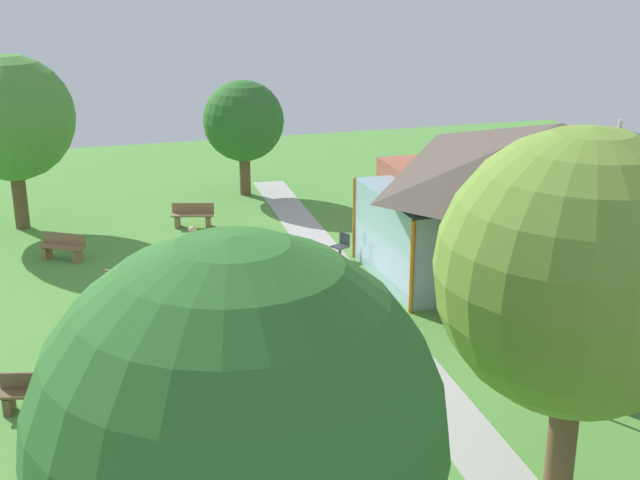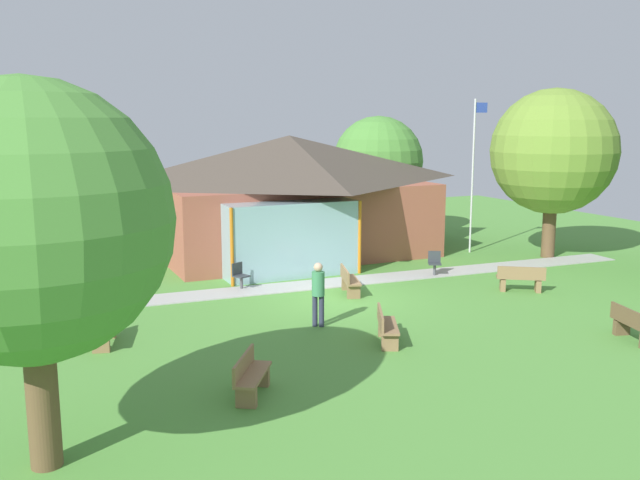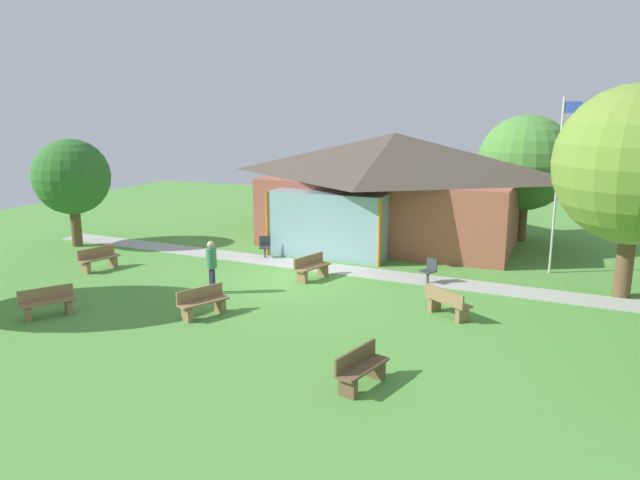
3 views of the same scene
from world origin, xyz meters
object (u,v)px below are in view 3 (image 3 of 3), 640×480
(bench_rear_near_path, at_px, (312,268))
(tree_east_hedge, at_px, (636,165))
(bench_mid_left, at_px, (99,259))
(tree_behind_pavilion_right, at_px, (526,163))
(pavilion, at_px, (392,186))
(bench_mid_right, at_px, (447,303))
(flagpole, at_px, (558,179))
(bench_front_right, at_px, (361,369))
(visitor_strolling_lawn, at_px, (212,263))
(bench_front_center, at_px, (203,303))
(patio_chair_lawn_spare, at_px, (429,272))
(tree_west_hedge, at_px, (72,177))
(patio_chair_west, at_px, (265,248))
(bench_front_left, at_px, (47,303))

(bench_rear_near_path, xyz_separation_m, tree_east_hedge, (9.93, 1.99, 3.80))
(tree_east_hedge, bearing_deg, bench_rear_near_path, -168.68)
(bench_mid_left, height_order, tree_behind_pavilion_right, tree_behind_pavilion_right)
(pavilion, relative_size, bench_mid_left, 7.37)
(bench_rear_near_path, bearing_deg, bench_mid_right, 86.30)
(flagpole, bearing_deg, bench_front_right, -107.00)
(bench_mid_left, height_order, tree_east_hedge, tree_east_hedge)
(flagpole, xyz_separation_m, bench_mid_left, (-15.51, -6.07, -3.03))
(tree_behind_pavilion_right, bearing_deg, visitor_strolling_lawn, -125.20)
(bench_front_center, bearing_deg, patio_chair_lawn_spare, 162.93)
(bench_mid_left, relative_size, tree_west_hedge, 0.34)
(bench_mid_left, xyz_separation_m, tree_east_hedge, (17.71, 3.95, 3.80))
(visitor_strolling_lawn, bearing_deg, bench_mid_right, -137.77)
(visitor_strolling_lawn, relative_size, tree_behind_pavilion_right, 0.31)
(bench_front_right, height_order, patio_chair_lawn_spare, patio_chair_lawn_spare)
(tree_east_hedge, height_order, tree_behind_pavilion_right, tree_east_hedge)
(patio_chair_west, height_order, tree_east_hedge, tree_east_hedge)
(bench_front_right, bearing_deg, bench_rear_near_path, -134.31)
(patio_chair_west, xyz_separation_m, patio_chair_lawn_spare, (6.87, -0.97, 0.00))
(bench_rear_near_path, bearing_deg, tree_behind_pavilion_right, 164.02)
(flagpole, distance_m, bench_front_center, 13.04)
(patio_chair_lawn_spare, bearing_deg, flagpole, -113.23)
(visitor_strolling_lawn, bearing_deg, bench_mid_left, 28.37)
(bench_front_left, bearing_deg, bench_mid_left, -120.17)
(bench_mid_left, distance_m, patio_chair_lawn_spare, 12.10)
(bench_mid_right, distance_m, tree_west_hedge, 17.05)
(patio_chair_lawn_spare, height_order, visitor_strolling_lawn, visitor_strolling_lawn)
(tree_east_hedge, xyz_separation_m, tree_behind_pavilion_right, (-3.69, 7.41, -0.70))
(bench_front_right, relative_size, tree_east_hedge, 0.23)
(bench_mid_left, bearing_deg, visitor_strolling_lawn, 97.49)
(pavilion, bearing_deg, visitor_strolling_lawn, -107.87)
(bench_front_right, height_order, bench_rear_near_path, same)
(bench_mid_left, xyz_separation_m, bench_front_right, (12.07, -5.20, 0.00))
(bench_front_center, relative_size, patio_chair_west, 1.80)
(bench_mid_right, height_order, patio_chair_lawn_spare, patio_chair_lawn_spare)
(bench_front_left, distance_m, bench_rear_near_path, 8.49)
(bench_rear_near_path, xyz_separation_m, tree_behind_pavilion_right, (6.25, 9.40, 3.10))
(pavilion, height_order, bench_front_right, pavilion)
(bench_front_right, relative_size, tree_behind_pavilion_right, 0.28)
(bench_front_center, height_order, tree_behind_pavilion_right, tree_behind_pavilion_right)
(bench_rear_near_path, bearing_deg, tree_east_hedge, 118.96)
(pavilion, relative_size, patio_chair_lawn_spare, 13.39)
(bench_front_right, relative_size, bench_front_left, 1.04)
(flagpole, height_order, bench_front_right, flagpole)
(bench_mid_right, relative_size, visitor_strolling_lawn, 0.86)
(tree_east_hedge, distance_m, tree_behind_pavilion_right, 8.30)
(pavilion, distance_m, tree_east_hedge, 10.55)
(bench_front_right, distance_m, patio_chair_lawn_spare, 8.25)
(bench_mid_left, bearing_deg, tree_east_hedge, 118.27)
(bench_mid_left, relative_size, bench_rear_near_path, 1.00)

